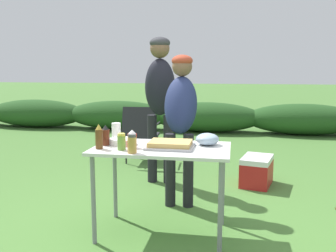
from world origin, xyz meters
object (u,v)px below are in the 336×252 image
Objects in this scene: ketchup_bottle at (132,139)px; bbq_sauce_bottle at (106,136)px; mixing_bowl at (207,139)px; relish_jar at (121,142)px; beer_bottle at (99,137)px; folding_table at (162,156)px; paper_cup_stack at (116,131)px; spice_jar at (132,144)px; standing_person_in_red_jacket at (160,93)px; cooler_box at (257,171)px; plate_stack at (123,141)px; standing_person_in_gray_fleece at (181,111)px; food_tray at (170,145)px; camp_chair_green_behind_table at (141,131)px.

bbq_sauce_bottle is (-0.24, 0.06, 0.01)m from ketchup_bottle.
ketchup_bottle is (-0.59, -0.21, 0.02)m from mixing_bowl.
relish_jar is 0.19m from beer_bottle.
mixing_bowl is (0.36, 0.15, 0.13)m from folding_table.
ketchup_bottle is (0.23, -0.30, -0.01)m from paper_cup_stack.
standing_person_in_red_jacket reaches higher than spice_jar.
cooler_box is (1.15, 0.09, -0.92)m from standing_person_in_red_jacket.
folding_table is 1.49m from standing_person_in_red_jacket.
bbq_sauce_bottle is at bearing -156.59° from plate_stack.
standing_person_in_gray_fleece is 2.78× the size of cooler_box.
standing_person_in_gray_fleece is at bearing 71.51° from ketchup_bottle.
food_tray is at bearing 13.13° from beer_bottle.
plate_stack is 0.34m from spice_jar.
relish_jar reaches higher than food_tray.
plate_stack is 1.47× the size of spice_jar.
spice_jar is at bearing -60.13° from paper_cup_stack.
mixing_bowl is 0.23× the size of camp_chair_green_behind_table.
standing_person_in_red_jacket is (-0.65, 1.25, 0.30)m from mixing_bowl.
cooler_box is at bearing 69.71° from mixing_bowl.
camp_chair_green_behind_table reaches higher than folding_table.
mixing_bowl is at bearing -6.12° from paper_cup_stack.
standing_person_in_red_jacket is (-0.29, 1.40, 0.42)m from folding_table.
relish_jar is at bearing -39.59° from bbq_sauce_bottle.
paper_cup_stack reaches higher than ketchup_bottle.
food_tray is at bearing -73.41° from camp_chair_green_behind_table.
food_tray is 1.89× the size of beer_bottle.
mixing_bowl is 1.27× the size of paper_cup_stack.
food_tray is 1.76× the size of plate_stack.
camp_chair_green_behind_table reaches higher than food_tray.
cooler_box is at bearing 40.35° from standing_person_in_gray_fleece.
folding_table is 2.40m from camp_chair_green_behind_table.
relish_jar is 0.99m from standing_person_in_gray_fleece.
paper_cup_stack is at bearing 121.72° from plate_stack.
standing_person_in_gray_fleece reaches higher than food_tray.
ketchup_bottle reaches higher than plate_stack.
paper_cup_stack reaches higher than plate_stack.
standing_person_in_red_jacket is (0.19, 1.55, 0.25)m from beer_bottle.
relish_jar is 0.09× the size of standing_person_in_gray_fleece.
beer_bottle is at bearing -162.76° from folding_table.
ketchup_bottle reaches higher than folding_table.
standing_person_in_gray_fleece reaches higher than spice_jar.
beer_bottle is 0.11× the size of standing_person_in_red_jacket.
bbq_sauce_bottle is at bearing -86.21° from camp_chair_green_behind_table.
standing_person_in_gray_fleece is (-0.31, 0.61, 0.16)m from mixing_bowl.
standing_person_in_red_jacket is at bearing -65.41° from camp_chair_green_behind_table.
standing_person_in_gray_fleece is at bearing 46.01° from paper_cup_stack.
cooler_box is at bearing 50.92° from beer_bottle.
plate_stack is 1.61× the size of relish_jar.
standing_person_in_red_jacket is (-0.06, 1.47, 0.28)m from ketchup_bottle.
folding_table is at bearing -74.94° from camp_chair_green_behind_table.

